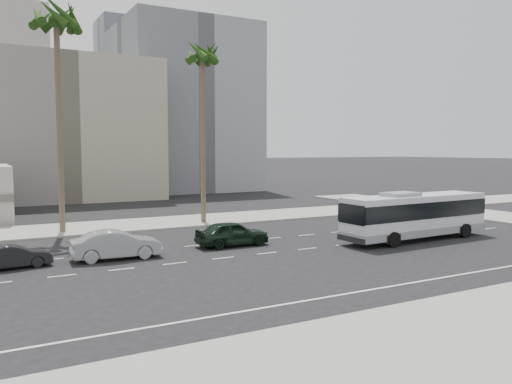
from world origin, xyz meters
TOP-DOWN VIEW (x-y plane):
  - ground at (0.00, 0.00)m, footprint 700.00×700.00m
  - sidewalk_north at (0.00, 15.50)m, footprint 120.00×7.00m
  - edge_stripe at (-20.00, -9.50)m, footprint 80.00×0.15m
  - midrise_beige_west at (-12.00, 45.00)m, footprint 24.00×18.00m
  - midrise_gray_center at (8.00, 52.00)m, footprint 20.00×20.00m
  - civic_tower at (-2.00, 250.00)m, footprint 42.00×42.00m
  - highrise_right at (45.00, 230.00)m, footprint 26.00×26.00m
  - highrise_far at (70.00, 260.00)m, footprint 22.00×22.00m
  - city_bus at (5.70, -0.82)m, footprint 12.14×3.26m
  - car_a at (-6.80, 3.28)m, footprint 2.05×4.96m
  - car_b at (-14.57, 2.82)m, footprint 2.07×5.24m
  - car_c at (-20.07, 3.09)m, footprint 1.72×4.01m
  - palm_near at (-4.42, 13.90)m, footprint 4.63×4.63m
  - palm_mid at (-15.99, 14.31)m, footprint 5.65×5.65m

SIDE VIEW (x-z plane):
  - ground at x=0.00m, z-range 0.00..0.00m
  - edge_stripe at x=-20.00m, z-range 0.00..0.02m
  - sidewalk_north at x=0.00m, z-range 0.00..0.15m
  - car_c at x=-20.07m, z-range 0.00..1.29m
  - car_a at x=-6.80m, z-range 0.00..1.68m
  - car_b at x=-14.57m, z-range 0.00..1.70m
  - city_bus at x=5.70m, z-range 0.09..3.54m
  - midrise_beige_west at x=-12.00m, z-range 0.00..18.00m
  - midrise_gray_center at x=8.00m, z-range 0.00..26.00m
  - palm_near at x=-4.42m, z-range 6.33..21.93m
  - palm_mid at x=-15.99m, z-range 6.96..24.38m
  - highrise_far at x=70.00m, z-range 0.00..60.00m
  - highrise_right at x=45.00m, z-range 0.00..70.00m
  - civic_tower at x=-2.00m, z-range -25.67..103.33m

